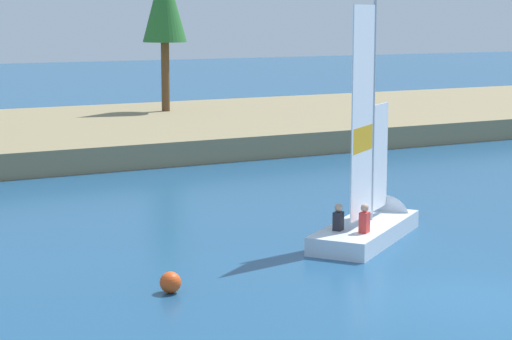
# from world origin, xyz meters

# --- Properties ---
(ground_plane) EXTENTS (200.00, 200.00, 0.00)m
(ground_plane) POSITION_xyz_m (0.00, 0.00, 0.00)
(ground_plane) COLOR navy
(shore_bank) EXTENTS (80.00, 15.96, 0.95)m
(shore_bank) POSITION_xyz_m (0.00, 26.60, 0.47)
(shore_bank) COLOR #897A56
(shore_bank) RESTS_ON ground
(shoreline_tree_centre) EXTENTS (2.17, 2.17, 7.42)m
(shoreline_tree_centre) POSITION_xyz_m (6.26, 29.71, 6.25)
(shoreline_tree_centre) COLOR brown
(shoreline_tree_centre) RESTS_ON shore_bank
(sailboat) EXTENTS (4.81, 3.99, 6.75)m
(sailboat) POSITION_xyz_m (1.82, 5.80, 0.44)
(sailboat) COLOR silver
(sailboat) RESTS_ON ground
(channel_buoy) EXTENTS (0.45, 0.45, 0.45)m
(channel_buoy) POSITION_xyz_m (-5.03, 3.45, 0.22)
(channel_buoy) COLOR #E54C19
(channel_buoy) RESTS_ON ground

